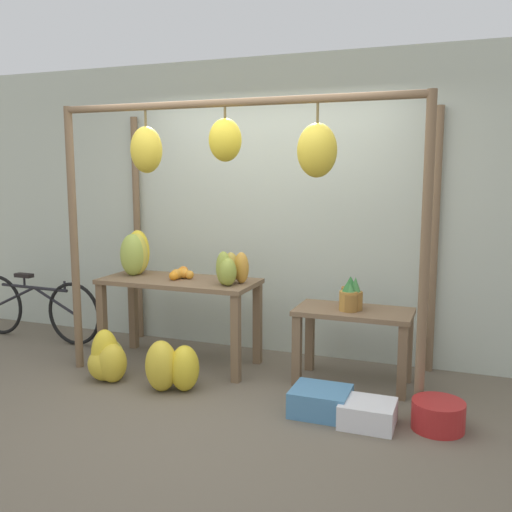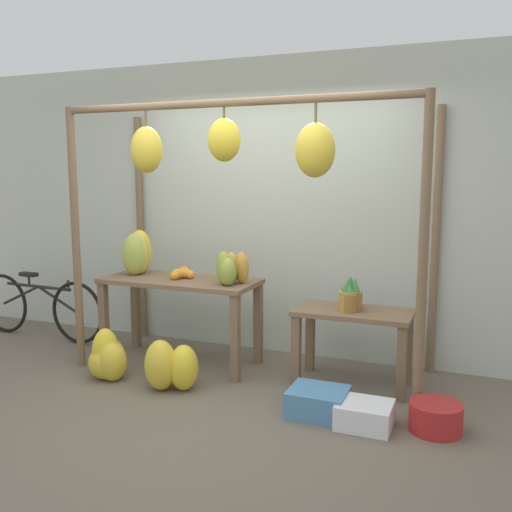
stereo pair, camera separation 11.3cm
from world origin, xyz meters
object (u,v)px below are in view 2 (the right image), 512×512
parked_bicycle (39,306)px  fruit_crate_purple (365,415)px  banana_pile_ground_left (108,359)px  pineapple_cluster (350,297)px  banana_pile_on_table (138,253)px  orange_pile (182,273)px  papaya_pile (231,269)px  fruit_crate_white (318,402)px  blue_bucket (436,417)px  banana_pile_ground_right (171,366)px

parked_bicycle → fruit_crate_purple: 3.71m
banana_pile_ground_left → pineapple_cluster: bearing=17.9°
banana_pile_on_table → orange_pile: banana_pile_on_table is taller
papaya_pile → fruit_crate_purple: papaya_pile is taller
orange_pile → papaya_pile: (0.53, -0.09, 0.09)m
papaya_pile → fruit_crate_purple: size_ratio=0.87×
orange_pile → banana_pile_ground_left: 0.98m
papaya_pile → parked_bicycle: bearing=175.4°
fruit_crate_white → banana_pile_on_table: bearing=160.8°
fruit_crate_purple → blue_bucket: bearing=13.7°
papaya_pile → fruit_crate_purple: bearing=-26.2°
banana_pile_on_table → fruit_crate_purple: bearing=-18.1°
banana_pile_ground_right → parked_bicycle: 2.16m
blue_bucket → fruit_crate_purple: blue_bucket is taller
pineapple_cluster → parked_bicycle: (-3.33, 0.10, -0.40)m
orange_pile → banana_pile_ground_right: orange_pile is taller
parked_bicycle → papaya_pile: papaya_pile is taller
pineapple_cluster → papaya_pile: 1.04m
banana_pile_on_table → fruit_crate_purple: (2.32, -0.75, -0.90)m
blue_bucket → papaya_pile: 2.02m
banana_pile_ground_right → fruit_crate_purple: 1.59m
orange_pile → banana_pile_ground_left: bearing=-120.9°
banana_pile_on_table → banana_pile_ground_left: size_ratio=0.95×
pineapple_cluster → banana_pile_ground_right: (-1.30, -0.65, -0.54)m
pineapple_cluster → fruit_crate_purple: pineapple_cluster is taller
blue_bucket → orange_pile: bearing=164.9°
pineapple_cluster → blue_bucket: bearing=-39.8°
banana_pile_ground_left → parked_bicycle: size_ratio=0.26×
orange_pile → blue_bucket: 2.49m
orange_pile → parked_bicycle: bearing=176.8°
banana_pile_ground_left → fruit_crate_purple: bearing=-2.8°
fruit_crate_white → papaya_pile: 1.38m
pineapple_cluster → banana_pile_ground_right: bearing=-153.5°
parked_bicycle → papaya_pile: 2.38m
parked_bicycle → papaya_pile: (2.30, -0.19, 0.58)m
pineapple_cluster → fruit_crate_white: pineapple_cluster is taller
banana_pile_on_table → papaya_pile: 1.02m
parked_bicycle → blue_bucket: bearing=-10.0°
fruit_crate_white → parked_bicycle: parked_bicycle is taller
pineapple_cluster → banana_pile_ground_right: 1.55m
pineapple_cluster → banana_pile_ground_left: (-1.92, -0.62, -0.57)m
orange_pile → fruit_crate_white: size_ratio=0.71×
banana_pile_ground_left → fruit_crate_purple: (2.21, -0.11, -0.09)m
banana_pile_ground_left → parked_bicycle: (-1.40, 0.72, 0.17)m
fruit_crate_white → fruit_crate_purple: size_ratio=1.11×
banana_pile_on_table → papaya_pile: (1.01, -0.11, -0.07)m
parked_bicycle → papaya_pile: size_ratio=5.09×
blue_bucket → fruit_crate_purple: 0.47m
papaya_pile → banana_pile_ground_right: bearing=-116.3°
orange_pile → fruit_crate_purple: orange_pile is taller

